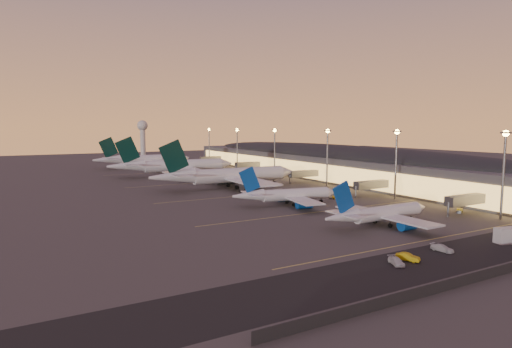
# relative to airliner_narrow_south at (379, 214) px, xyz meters

# --- Properties ---
(ground) EXTENTS (700.00, 700.00, 0.00)m
(ground) POSITION_rel_airliner_narrow_south_xyz_m (1.05, 28.75, -3.42)
(ground) COLOR #413F3C
(airliner_narrow_south) EXTENTS (36.99, 32.94, 13.25)m
(airliner_narrow_south) POSITION_rel_airliner_narrow_south_xyz_m (0.00, 0.00, 0.00)
(airliner_narrow_south) COLOR silver
(airliner_narrow_south) RESTS_ON ground
(airliner_narrow_north) EXTENTS (38.72, 34.95, 13.84)m
(airliner_narrow_north) POSITION_rel_airliner_narrow_south_xyz_m (-4.81, 38.21, 0.15)
(airliner_narrow_north) COLOR silver
(airliner_narrow_north) RESTS_ON ground
(airliner_wide_near) EXTENTS (68.03, 61.82, 21.81)m
(airliner_wide_near) POSITION_rel_airliner_narrow_south_xyz_m (-5.21, 84.80, 2.19)
(airliner_wide_near) COLOR silver
(airliner_wide_near) RESTS_ON ground
(airliner_wide_mid) EXTENTS (68.80, 62.81, 22.01)m
(airliner_wide_mid) POSITION_rel_airliner_narrow_south_xyz_m (-10.77, 141.42, 2.24)
(airliner_wide_mid) COLOR silver
(airliner_wide_mid) RESTS_ON ground
(airliner_wide_far) EXTENTS (64.26, 58.48, 20.58)m
(airliner_wide_far) POSITION_rel_airliner_narrow_south_xyz_m (-11.88, 198.59, 1.87)
(airliner_wide_far) COLOR silver
(airliner_wide_far) RESTS_ON ground
(terminal_building) EXTENTS (56.35, 255.00, 17.46)m
(terminal_building) POSITION_rel_airliner_narrow_south_xyz_m (62.89, 101.21, 5.36)
(terminal_building) COLOR #4D4E53
(terminal_building) RESTS_ON ground
(light_masts) EXTENTS (2.20, 217.20, 25.90)m
(light_masts) POSITION_rel_airliner_narrow_south_xyz_m (37.05, 93.75, 14.13)
(light_masts) COLOR slate
(light_masts) RESTS_ON ground
(radar_tower) EXTENTS (9.00, 9.00, 32.50)m
(radar_tower) POSITION_rel_airliner_narrow_south_xyz_m (11.05, 288.75, 18.45)
(radar_tower) COLOR silver
(radar_tower) RESTS_ON ground
(service_lane) EXTENTS (260.00, 16.00, 0.01)m
(service_lane) POSITION_rel_airliner_narrow_south_xyz_m (1.05, -27.25, -3.42)
(service_lane) COLOR black
(service_lane) RESTS_ON ground
(lane_markings) EXTENTS (90.00, 180.36, 0.00)m
(lane_markings) POSITION_rel_airliner_narrow_south_xyz_m (1.05, 68.75, -3.42)
(lane_markings) COLOR #D8C659
(lane_markings) RESTS_ON ground
(baggage_tug_a) EXTENTS (3.78, 2.36, 1.05)m
(baggage_tug_a) POSITION_rel_airliner_narrow_south_xyz_m (11.48, 2.59, -2.94)
(baggage_tug_a) COLOR gold
(baggage_tug_a) RESTS_ON ground
(baggage_tug_b) EXTENTS (4.04, 3.25, 1.14)m
(baggage_tug_b) POSITION_rel_airliner_narrow_south_xyz_m (36.08, 1.35, -2.90)
(baggage_tug_b) COLOR gold
(baggage_tug_b) RESTS_ON ground
(baggage_tug_c) EXTENTS (4.02, 3.11, 1.13)m
(baggage_tug_c) POSITION_rel_airliner_narrow_south_xyz_m (17.83, 40.25, -2.91)
(baggage_tug_c) COLOR gold
(baggage_tug_c) RESTS_ON ground
(catering_truck_a) EXTENTS (6.82, 4.08, 3.60)m
(catering_truck_a) POSITION_rel_airliner_narrow_south_xyz_m (13.87, -27.08, -1.74)
(catering_truck_a) COLOR silver
(catering_truck_a) RESTS_ON ground
(baggage_tug_d) EXTENTS (3.58, 4.15, 1.19)m
(baggage_tug_d) POSITION_rel_airliner_narrow_south_xyz_m (16.03, 32.01, -2.88)
(baggage_tug_d) COLOR gold
(baggage_tug_d) RESTS_ON ground
(service_van_a) EXTENTS (3.57, 5.12, 1.38)m
(service_van_a) POSITION_rel_airliner_narrow_south_xyz_m (-21.16, -25.60, -2.74)
(service_van_a) COLOR silver
(service_van_a) RESTS_ON ground
(service_van_b) EXTENTS (3.78, 5.00, 1.58)m
(service_van_b) POSITION_rel_airliner_narrow_south_xyz_m (-17.36, -25.00, -2.64)
(service_van_b) COLOR gold
(service_van_b) RESTS_ON ground
(service_van_c) EXTENTS (2.67, 5.23, 1.45)m
(service_van_c) POSITION_rel_airliner_narrow_south_xyz_m (-5.50, -24.04, -2.70)
(service_van_c) COLOR silver
(service_van_c) RESTS_ON ground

